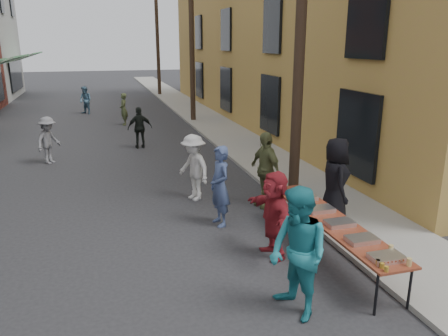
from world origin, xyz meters
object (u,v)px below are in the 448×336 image
serving_table (331,221)px  catering_tray_sausage (387,257)px  utility_pole_far (157,34)px  utility_pole_near (301,15)px  server (335,182)px  guest_front_c (298,254)px  utility_pole_mid (192,30)px

serving_table → catering_tray_sausage: bearing=-90.0°
serving_table → catering_tray_sausage: size_ratio=8.00×
serving_table → utility_pole_far: bearing=88.5°
utility_pole_near → serving_table: utility_pole_near is taller
utility_pole_far → serving_table: (-0.69, -27.08, -3.79)m
utility_pole_near → catering_tray_sausage: 6.05m
server → serving_table: bearing=160.6°
utility_pole_far → serving_table: utility_pole_far is taller
utility_pole_far → guest_front_c: utility_pole_far is taller
catering_tray_sausage → utility_pole_near: bearing=81.7°
utility_pole_near → catering_tray_sausage: size_ratio=18.00×
utility_pole_mid → utility_pole_far: bearing=90.0°
utility_pole_near → utility_pole_far: bearing=90.0°
utility_pole_near → server: bearing=-88.5°
utility_pole_mid → server: (0.05, -13.90, -3.45)m
utility_pole_near → server: (0.05, -1.90, -3.45)m
serving_table → guest_front_c: bearing=-132.8°
catering_tray_sausage → server: 2.93m
catering_tray_sausage → server: bearing=75.3°
utility_pole_near → server: 3.94m
utility_pole_far → server: bearing=-89.9°
utility_pole_mid → utility_pole_far: 12.00m
utility_pole_mid → catering_tray_sausage: 17.15m
utility_pole_mid → guest_front_c: size_ratio=4.58×
catering_tray_sausage → server: (0.74, 2.82, 0.26)m
utility_pole_mid → serving_table: (-0.69, -15.08, -3.79)m
utility_pole_near → serving_table: bearing=-102.7°
serving_table → catering_tray_sausage: (-0.00, -1.65, 0.08)m
utility_pole_mid → serving_table: 15.56m
utility_pole_mid → catering_tray_sausage: utility_pole_mid is taller
utility_pole_near → utility_pole_mid: (0.00, 12.00, 0.00)m
utility_pole_mid → server: bearing=-89.8°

